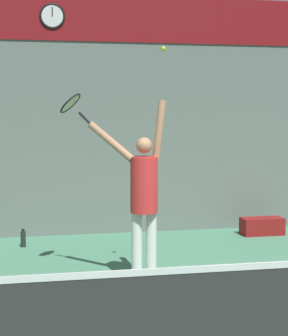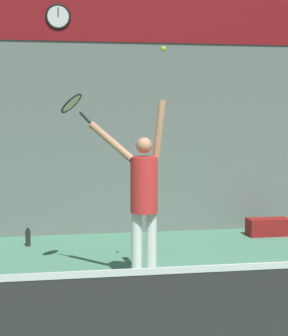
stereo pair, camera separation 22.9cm
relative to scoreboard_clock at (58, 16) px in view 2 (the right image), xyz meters
The scene contains 9 objects.
ground_plane 6.00m from the scoreboard_clock, 71.51° to the right, with size 18.00×18.00×0.00m, color #4C8C6B.
back_wall 1.91m from the scoreboard_clock, ahead, with size 18.00×0.10×5.00m.
sponsor_banner 1.51m from the scoreboard_clock, ahead, with size 6.61×0.02×0.79m.
scoreboard_clock is the anchor object (origin of this frame).
tennis_player 4.09m from the scoreboard_clock, 74.07° to the right, with size 0.93×0.58×2.24m.
tennis_racket 3.00m from the scoreboard_clock, 88.67° to the right, with size 0.44×0.41×0.40m.
tennis_ball 3.42m from the scoreboard_clock, 70.38° to the right, with size 0.06×0.06×0.06m.
water_bottle 3.66m from the scoreboard_clock, 125.88° to the right, with size 0.08×0.08×0.29m.
equipment_bag 4.99m from the scoreboard_clock, 10.25° to the right, with size 0.71×0.33×0.29m.
Camera 2 is at (-1.91, -5.78, 2.10)m, focal length 65.00 mm.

